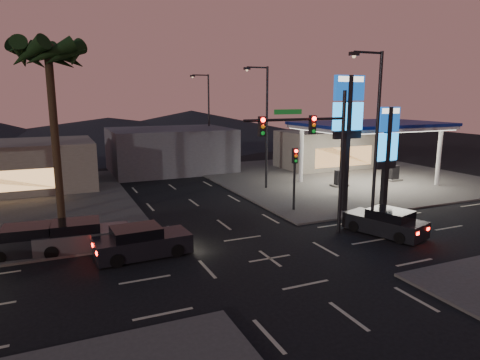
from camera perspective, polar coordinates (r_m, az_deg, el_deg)
name	(u,v)px	position (r m, az deg, el deg)	size (l,w,h in m)	color
ground	(270,258)	(20.99, 3.99, -10.40)	(140.00, 140.00, 0.00)	black
corner_lot_ne	(339,176)	(42.39, 13.11, 0.49)	(24.00, 24.00, 0.12)	#47443F
gas_station	(370,127)	(38.67, 17.01, 6.80)	(12.20, 8.20, 5.47)	silver
convenience_store	(327,149)	(47.26, 11.54, 4.01)	(10.00, 6.00, 4.00)	#726B5B
pylon_sign_tall	(348,116)	(28.83, 14.19, 8.22)	(2.20, 0.35, 9.00)	black
pylon_sign_short	(387,143)	(29.82, 19.02, 4.69)	(1.60, 0.35, 7.00)	black
traffic_signal_mast	(316,143)	(23.30, 10.10, 4.89)	(6.10, 0.39, 8.00)	black
pedestal_signal	(295,169)	(28.72, 7.31, 1.49)	(0.32, 0.39, 4.30)	black
streetlight_near	(374,133)	(24.32, 17.44, 5.96)	(2.14, 0.25, 10.00)	black
streetlight_mid	(265,121)	(35.14, 3.30, 7.91)	(2.14, 0.25, 10.00)	black
streetlight_far	(207,114)	(48.01, -4.41, 8.77)	(2.14, 0.25, 10.00)	black
palm_a	(49,64)	(26.79, -24.13, 13.91)	(4.41, 4.41, 10.86)	black
building_far_mid	(170,150)	(45.00, -9.27, 4.00)	(12.00, 9.00, 4.40)	#4C4C51
hill_right	(192,124)	(81.10, -6.47, 7.42)	(50.00, 50.00, 5.00)	black
hill_center	(109,129)	(77.99, -17.10, 6.49)	(60.00, 60.00, 4.00)	black
car_lane_a_front	(142,242)	(21.54, -12.99, -8.10)	(4.73, 2.17, 1.51)	black
car_lane_b_front	(82,236)	(23.28, -20.34, -7.05)	(4.80, 2.28, 1.53)	#4C4C4E
car_lane_b_mid	(32,241)	(23.54, -25.94, -7.34)	(4.68, 2.26, 1.48)	black
suv_station	(386,223)	(25.54, 18.87, -5.41)	(3.14, 4.75, 1.47)	black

